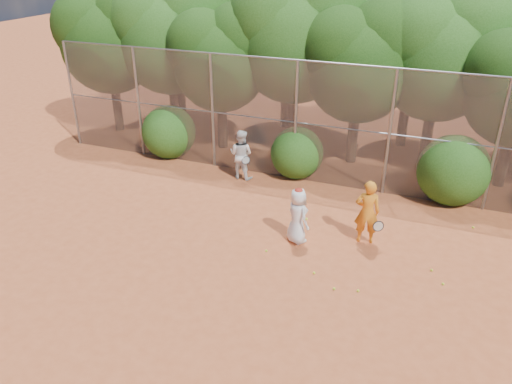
% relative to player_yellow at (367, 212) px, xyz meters
% --- Properties ---
extents(ground, '(80.00, 80.00, 0.00)m').
position_rel_player_yellow_xyz_m(ground, '(-2.00, -2.86, -0.90)').
color(ground, '#A24824').
rests_on(ground, ground).
extents(fence_back, '(20.05, 0.09, 4.03)m').
position_rel_player_yellow_xyz_m(fence_back, '(-2.12, 3.14, 1.15)').
color(fence_back, gray).
rests_on(fence_back, ground).
extents(tree_0, '(4.38, 3.81, 6.00)m').
position_rel_player_yellow_xyz_m(tree_0, '(-11.45, 5.18, 3.03)').
color(tree_0, black).
rests_on(tree_0, ground).
extents(tree_1, '(4.64, 4.03, 6.35)m').
position_rel_player_yellow_xyz_m(tree_1, '(-8.94, 5.68, 3.27)').
color(tree_1, black).
rests_on(tree_1, ground).
extents(tree_2, '(3.99, 3.47, 5.47)m').
position_rel_player_yellow_xyz_m(tree_2, '(-6.45, 4.97, 2.69)').
color(tree_2, black).
rests_on(tree_2, ground).
extents(tree_3, '(4.89, 4.26, 6.70)m').
position_rel_player_yellow_xyz_m(tree_3, '(-3.94, 5.98, 3.50)').
color(tree_3, black).
rests_on(tree_3, ground).
extents(tree_4, '(4.19, 3.64, 5.73)m').
position_rel_player_yellow_xyz_m(tree_4, '(-1.45, 5.38, 2.86)').
color(tree_4, black).
rests_on(tree_4, ground).
extents(tree_5, '(4.51, 3.92, 6.17)m').
position_rel_player_yellow_xyz_m(tree_5, '(1.05, 6.18, 3.15)').
color(tree_5, black).
rests_on(tree_5, ground).
extents(tree_9, '(4.83, 4.20, 6.62)m').
position_rel_player_yellow_xyz_m(tree_9, '(-9.94, 7.98, 3.44)').
color(tree_9, black).
rests_on(tree_9, ground).
extents(tree_10, '(5.15, 4.48, 7.06)m').
position_rel_player_yellow_xyz_m(tree_10, '(-4.94, 8.18, 3.73)').
color(tree_10, black).
rests_on(tree_10, ground).
extents(tree_11, '(4.64, 4.03, 6.35)m').
position_rel_player_yellow_xyz_m(tree_11, '(0.06, 7.78, 3.27)').
color(tree_11, black).
rests_on(tree_11, ground).
extents(bush_0, '(2.00, 2.00, 2.00)m').
position_rel_player_yellow_xyz_m(bush_0, '(-8.00, 3.44, 0.10)').
color(bush_0, '#1D4912').
rests_on(bush_0, ground).
extents(bush_1, '(1.80, 1.80, 1.80)m').
position_rel_player_yellow_xyz_m(bush_1, '(-3.00, 3.44, 0.00)').
color(bush_1, '#1D4912').
rests_on(bush_1, ground).
extents(bush_2, '(2.20, 2.20, 2.20)m').
position_rel_player_yellow_xyz_m(bush_2, '(2.00, 3.44, 0.20)').
color(bush_2, '#1D4912').
rests_on(bush_2, ground).
extents(player_yellow, '(0.86, 0.57, 1.80)m').
position_rel_player_yellow_xyz_m(player_yellow, '(0.00, 0.00, 0.00)').
color(player_yellow, orange).
rests_on(player_yellow, ground).
extents(player_teen, '(0.90, 0.86, 1.58)m').
position_rel_player_yellow_xyz_m(player_teen, '(-1.70, -0.66, -0.11)').
color(player_teen, silver).
rests_on(player_teen, ground).
extents(player_white, '(0.90, 0.79, 1.70)m').
position_rel_player_yellow_xyz_m(player_white, '(-4.69, 2.54, -0.05)').
color(player_white, white).
rests_on(player_white, ground).
extents(ball_0, '(0.07, 0.07, 0.07)m').
position_rel_player_yellow_xyz_m(ball_0, '(-0.85, -1.95, -0.86)').
color(ball_0, '#C9DB27').
rests_on(ball_0, ground).
extents(ball_1, '(0.07, 0.07, 0.07)m').
position_rel_player_yellow_xyz_m(ball_1, '(1.81, -0.78, -0.86)').
color(ball_1, '#C9DB27').
rests_on(ball_1, ground).
extents(ball_2, '(0.07, 0.07, 0.07)m').
position_rel_player_yellow_xyz_m(ball_2, '(-0.25, -2.38, -0.86)').
color(ball_2, '#C9DB27').
rests_on(ball_2, ground).
extents(ball_3, '(0.07, 0.07, 0.07)m').
position_rel_player_yellow_xyz_m(ball_3, '(2.10, -1.26, -0.86)').
color(ball_3, '#C9DB27').
rests_on(ball_3, ground).
extents(ball_4, '(0.07, 0.07, 0.07)m').
position_rel_player_yellow_xyz_m(ball_4, '(-2.28, -1.47, -0.86)').
color(ball_4, '#C9DB27').
rests_on(ball_4, ground).
extents(ball_5, '(0.07, 0.07, 0.07)m').
position_rel_player_yellow_xyz_m(ball_5, '(2.75, 1.80, -0.86)').
color(ball_5, '#C9DB27').
rests_on(ball_5, ground).
extents(ball_6, '(0.07, 0.07, 0.07)m').
position_rel_player_yellow_xyz_m(ball_6, '(0.28, -2.25, -0.86)').
color(ball_6, '#C9DB27').
rests_on(ball_6, ground).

